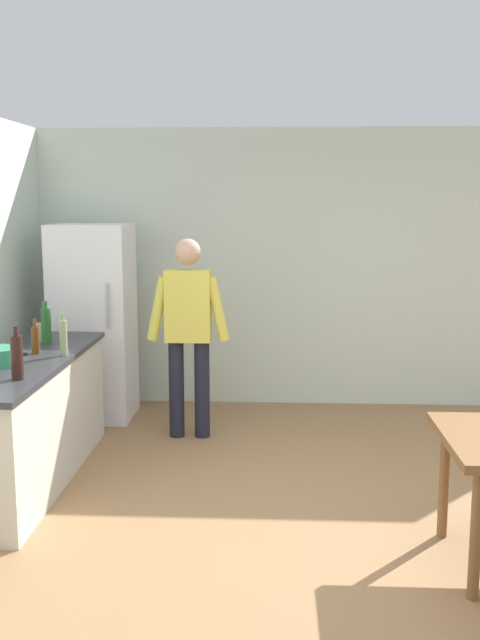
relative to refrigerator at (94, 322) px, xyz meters
The scene contains 11 objects.
ground_plane 3.19m from the refrigerator, 51.63° to the right, with size 14.00×14.00×0.00m, color #936D47.
wall_back 2.04m from the refrigerator, 17.53° to the left, with size 6.40×0.12×2.70m, color silver.
kitchen_counter 1.66m from the refrigerator, 93.58° to the right, with size 0.64×2.20×0.90m.
refrigerator is the anchor object (origin of this frame).
person 1.10m from the refrigerator, 30.23° to the right, with size 0.70×0.22×1.70m.
cooking_pot 1.79m from the refrigerator, 96.39° to the right, with size 0.40×0.28×0.12m.
utensil_jar 0.93m from the refrigerator, 101.51° to the right, with size 0.11×0.11×0.32m.
bottle_wine_dark 2.18m from the refrigerator, 88.27° to the right, with size 0.08×0.08×0.34m.
bottle_vinegar_tall 1.48m from the refrigerator, 84.07° to the right, with size 0.06×0.06×0.32m.
bottle_wine_green 1.06m from the refrigerator, 95.93° to the right, with size 0.08×0.08×0.34m.
bottle_beer_brown 1.41m from the refrigerator, 93.04° to the right, with size 0.06×0.06×0.26m.
Camera 1 is at (-0.22, -4.12, 2.01)m, focal length 40.61 mm.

